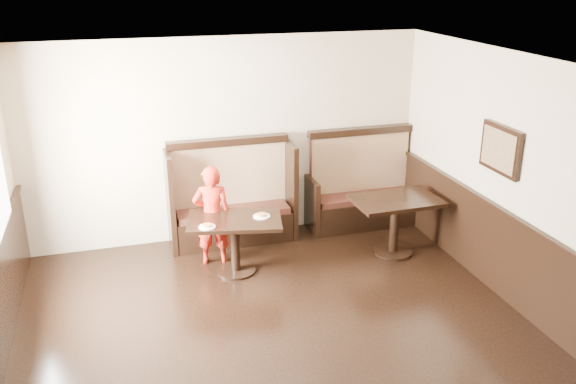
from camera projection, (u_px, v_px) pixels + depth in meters
name	position (u px, v px, depth m)	size (l,w,h in m)	color
ground	(304.00, 383.00, 5.70)	(7.00, 7.00, 0.00)	black
room_shell	(265.00, 310.00, 5.64)	(7.00, 7.00, 7.00)	#C2A98D
booth_main	(232.00, 205.00, 8.47)	(1.75, 0.72, 1.45)	black
booth_neighbor	(361.00, 194.00, 9.00)	(1.65, 0.72, 1.45)	black
table_main	(235.00, 231.00, 7.55)	(1.27, 0.93, 0.73)	black
table_neighbor	(395.00, 213.00, 8.05)	(1.14, 0.77, 0.78)	black
child	(212.00, 216.00, 7.75)	(0.48, 0.32, 1.33)	red
pizza_plate_left	(207.00, 226.00, 7.25)	(0.20, 0.20, 0.04)	white
pizza_plate_right	(262.00, 215.00, 7.55)	(0.21, 0.21, 0.04)	white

